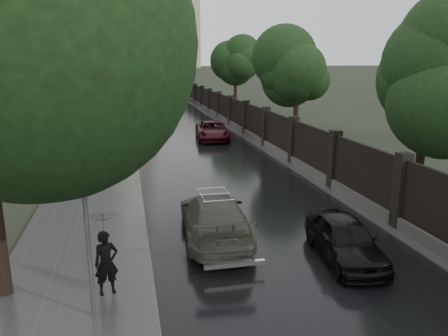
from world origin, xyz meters
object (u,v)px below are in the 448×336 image
tree_left_far (79,66)px  pedestrian_umbrella (104,229)px  tree_right_b (297,71)px  volga_sedan (215,217)px  tree_right_a (429,80)px  car_right_near (345,239)px  lamp_post (86,210)px  traffic_light (128,107)px  tree_right_c (236,67)px  car_right_far (212,131)px

tree_left_far → pedestrian_umbrella: tree_left_far is taller
tree_right_b → volga_sedan: (-9.30, -16.38, -4.22)m
tree_right_a → tree_right_b: 14.00m
tree_right_b → car_right_near: bearing=-107.4°
lamp_post → pedestrian_umbrella: (0.28, 0.94, -0.84)m
pedestrian_umbrella → car_right_near: bearing=-9.9°
lamp_post → traffic_light: 23.52m
tree_right_c → volga_sedan: tree_right_c is taller
pedestrian_umbrella → car_right_far: bearing=55.9°
tree_right_a → pedestrian_umbrella: 14.13m
traffic_light → volga_sedan: traffic_light is taller
volga_sedan → car_right_far: (3.41, 17.83, -0.05)m
pedestrian_umbrella → traffic_light: bearing=71.6°
volga_sedan → pedestrian_umbrella: bearing=47.6°
tree_right_a → lamp_post: tree_right_a is taller
tree_right_b → lamp_post: bearing=-122.2°
tree_left_far → tree_right_b: 17.45m
car_right_far → tree_left_far: bearing=151.8°
car_right_near → car_right_far: (0.01, 20.24, 0.03)m
tree_right_b → lamp_post: (-12.90, -20.50, -2.28)m
car_right_near → tree_right_b: bearing=78.4°
tree_right_b → pedestrian_umbrella: 23.48m
tree_right_a → volga_sedan: tree_right_a is taller
tree_right_c → lamp_post: 40.67m
tree_right_b → tree_right_c: bearing=90.0°
tree_right_c → traffic_light: (-11.80, -15.01, -2.55)m
tree_left_far → tree_right_c: tree_left_far is taller
tree_right_c → volga_sedan: (-9.30, -34.38, -4.22)m
tree_right_b → traffic_light: bearing=165.8°
tree_left_far → tree_right_a: size_ratio=1.05×
tree_right_c → car_right_far: 18.09m
tree_right_b → volga_sedan: tree_right_b is taller
tree_right_c → pedestrian_umbrella: (-12.62, -37.56, -3.12)m
tree_right_c → volga_sedan: size_ratio=1.39×
tree_right_b → traffic_light: tree_right_b is taller
volga_sedan → car_right_near: 4.17m
tree_right_b → tree_left_far: bearing=152.7°
tree_right_a → pedestrian_umbrella: (-12.62, -5.56, -3.12)m
tree_left_far → volga_sedan: 25.56m
lamp_post → car_right_near: lamp_post is taller
lamp_post → car_right_far: bearing=72.3°
car_right_near → car_right_far: bearing=95.8°
lamp_post → volga_sedan: (3.60, 4.12, -1.94)m
traffic_light → pedestrian_umbrella: size_ratio=1.59×
traffic_light → pedestrian_umbrella: (-0.82, -22.55, -0.56)m
tree_right_b → traffic_light: size_ratio=1.75×
car_right_far → traffic_light: bearing=171.4°
tree_right_b → car_right_far: size_ratio=1.43×
car_right_far → pedestrian_umbrella: (-6.72, -21.00, 1.15)m
tree_right_c → lamp_post: tree_right_c is taller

